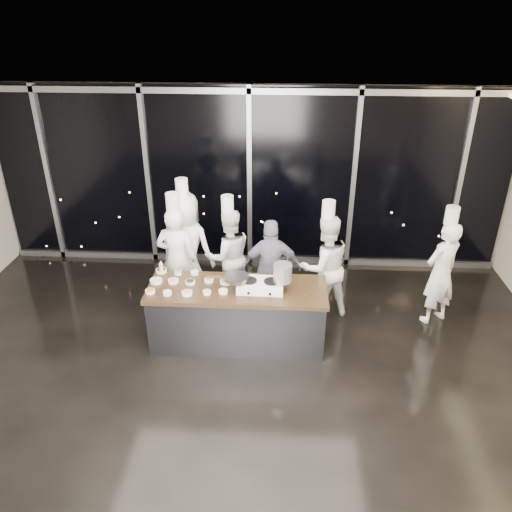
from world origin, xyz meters
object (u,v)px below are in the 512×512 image
at_px(chef_left, 186,247).
at_px(chef_right, 324,266).
at_px(stock_pot, 283,273).
at_px(demo_counter, 238,315).
at_px(stove, 260,285).
at_px(chef_side, 441,272).
at_px(guest, 271,268).
at_px(chef_center, 229,256).
at_px(chef_far_left, 177,258).
at_px(frying_pan, 236,278).

distance_m(chef_left, chef_right, 2.20).
bearing_deg(stock_pot, demo_counter, 178.71).
distance_m(stove, chef_side, 2.74).
bearing_deg(guest, chef_center, -29.77).
height_order(stove, chef_far_left, chef_far_left).
bearing_deg(stock_pot, chef_far_left, 151.63).
bearing_deg(chef_side, chef_left, -37.33).
bearing_deg(stove, chef_left, 137.48).
bearing_deg(demo_counter, frying_pan, -114.88).
relative_size(guest, chef_right, 0.83).
distance_m(chef_left, chef_center, 0.69).
bearing_deg(guest, stove, 78.05).
distance_m(stock_pot, chef_center, 1.49).
bearing_deg(stock_pot, chef_right, 52.77).
bearing_deg(frying_pan, chef_left, 128.90).
bearing_deg(chef_left, stove, 151.97).
xyz_separation_m(demo_counter, frying_pan, (-0.01, -0.01, 0.62)).
bearing_deg(guest, frying_pan, 57.81).
relative_size(demo_counter, stock_pot, 9.93).
distance_m(demo_counter, chef_left, 1.56).
relative_size(stove, stock_pot, 2.54).
height_order(chef_far_left, chef_right, chef_far_left).
bearing_deg(chef_side, chef_right, -33.65).
height_order(stock_pot, chef_far_left, chef_far_left).
bearing_deg(frying_pan, chef_right, 34.81).
distance_m(frying_pan, chef_center, 1.21).
height_order(stock_pot, guest, guest).
distance_m(stove, chef_left, 1.72).
relative_size(chef_center, guest, 1.15).
bearing_deg(demo_counter, stove, -3.27).
distance_m(stock_pot, chef_far_left, 1.87).
bearing_deg(guest, chef_left, -18.34).
relative_size(stove, chef_center, 0.35).
xyz_separation_m(frying_pan, stock_pot, (0.62, 0.00, 0.10)).
height_order(chef_left, chef_side, chef_left).
bearing_deg(frying_pan, stock_pot, 1.37).
height_order(demo_counter, stove, stove).
height_order(stove, chef_side, chef_side).
bearing_deg(demo_counter, guest, 60.98).
relative_size(frying_pan, chef_side, 0.31).
bearing_deg(chef_right, stock_pot, 32.66).
distance_m(guest, chef_side, 2.50).
bearing_deg(chef_center, chef_right, 146.20).
xyz_separation_m(chef_left, chef_center, (0.68, -0.03, -0.12)).
bearing_deg(demo_counter, chef_center, 101.74).
bearing_deg(stock_pot, guest, 101.74).
height_order(demo_counter, frying_pan, frying_pan).
bearing_deg(demo_counter, chef_far_left, 139.43).
height_order(stove, chef_right, chef_right).
relative_size(chef_left, chef_side, 1.10).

